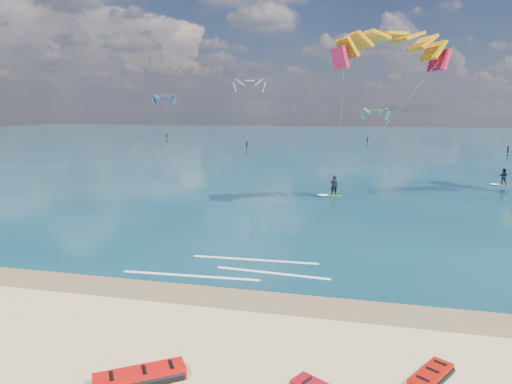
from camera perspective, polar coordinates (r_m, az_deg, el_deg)
ground at (r=56.26m, az=6.27°, el=1.89°), size 320.00×320.00×0.00m
wet_sand_strip at (r=21.10m, az=-6.46°, el=-12.65°), size 320.00×2.40×0.01m
sea at (r=119.72m, az=10.05°, el=6.27°), size 320.00×200.00×0.04m
packed_kite_left at (r=15.51m, az=-14.28°, el=-22.02°), size 3.11×2.63×0.43m
packed_kite_right at (r=16.09m, az=21.00°, el=-21.14°), size 1.90×2.24×0.35m
kitesurfer_main at (r=41.03m, az=13.28°, el=10.26°), size 12.62×7.68×15.92m
shoreline_foam at (r=23.99m, az=-2.25°, el=-9.59°), size 10.39×3.66×0.01m
distant_kites at (r=100.17m, az=6.44°, el=8.95°), size 85.61×28.12×13.64m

